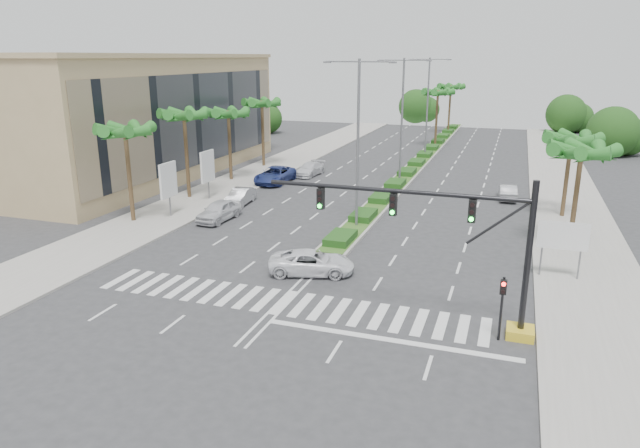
% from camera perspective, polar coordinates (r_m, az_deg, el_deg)
% --- Properties ---
extents(ground, '(160.00, 160.00, 0.00)m').
position_cam_1_polar(ground, '(29.59, -3.66, -7.84)').
color(ground, '#333335').
rests_on(ground, ground).
extents(footpath_right, '(6.00, 120.00, 0.15)m').
position_cam_1_polar(footpath_right, '(46.69, 24.01, -0.01)').
color(footpath_right, gray).
rests_on(footpath_right, ground).
extents(footpath_left, '(6.00, 120.00, 0.15)m').
position_cam_1_polar(footpath_left, '(53.09, -10.60, 3.01)').
color(footpath_left, gray).
rests_on(footpath_left, ground).
extents(median, '(2.20, 75.00, 0.20)m').
position_cam_1_polar(median, '(71.66, 10.30, 6.50)').
color(median, gray).
rests_on(median, ground).
extents(median_grass, '(1.80, 75.00, 0.04)m').
position_cam_1_polar(median_grass, '(71.64, 10.31, 6.59)').
color(median_grass, '#3D6121').
rests_on(median_grass, median).
extents(building, '(12.00, 36.00, 12.00)m').
position_cam_1_polar(building, '(62.90, -16.92, 10.13)').
color(building, tan).
rests_on(building, ground).
extents(signal_gantry, '(12.60, 1.20, 7.20)m').
position_cam_1_polar(signal_gantry, '(26.36, 15.20, -3.42)').
color(signal_gantry, gold).
rests_on(signal_gantry, ground).
extents(pedestrian_signal, '(0.28, 0.36, 3.00)m').
position_cam_1_polar(pedestrian_signal, '(26.21, 17.77, -7.09)').
color(pedestrian_signal, black).
rests_on(pedestrian_signal, ground).
extents(direction_sign, '(2.70, 0.11, 3.40)m').
position_cam_1_polar(direction_sign, '(34.38, 23.11, -1.31)').
color(direction_sign, slate).
rests_on(direction_sign, ground).
extents(billboard_near, '(0.18, 2.10, 4.35)m').
position_cam_1_polar(billboard_near, '(45.48, -14.94, 4.22)').
color(billboard_near, slate).
rests_on(billboard_near, ground).
extents(billboard_far, '(0.18, 2.10, 4.35)m').
position_cam_1_polar(billboard_far, '(50.46, -11.19, 5.64)').
color(billboard_far, slate).
rests_on(billboard_far, ground).
extents(palm_left_near, '(4.57, 4.68, 7.55)m').
position_cam_1_polar(palm_left_near, '(44.43, -18.90, 8.51)').
color(palm_left_near, brown).
rests_on(palm_left_near, ground).
extents(palm_left_mid, '(4.57, 4.68, 7.95)m').
position_cam_1_polar(palm_left_mid, '(50.91, -13.43, 10.28)').
color(palm_left_mid, brown).
rests_on(palm_left_mid, ground).
extents(palm_left_far, '(4.57, 4.68, 7.35)m').
position_cam_1_polar(palm_left_far, '(57.86, -9.14, 10.63)').
color(palm_left_far, brown).
rests_on(palm_left_far, ground).
extents(palm_left_end, '(4.57, 4.68, 7.75)m').
position_cam_1_polar(palm_left_end, '(64.97, -5.81, 11.71)').
color(palm_left_end, brown).
rests_on(palm_left_end, ground).
extents(palm_right_near, '(4.57, 4.68, 7.05)m').
position_cam_1_polar(palm_right_near, '(39.51, 24.67, 6.29)').
color(palm_right_near, brown).
rests_on(palm_right_near, ground).
extents(palm_right_far, '(4.57, 4.68, 6.75)m').
position_cam_1_polar(palm_right_far, '(47.44, 23.81, 7.50)').
color(palm_right_far, brown).
rests_on(palm_right_far, ground).
extents(palm_median_a, '(4.57, 4.68, 8.05)m').
position_cam_1_polar(palm_median_a, '(80.70, 11.71, 12.57)').
color(palm_median_a, brown).
rests_on(palm_median_a, ground).
extents(palm_median_b, '(4.57, 4.68, 8.05)m').
position_cam_1_polar(palm_median_b, '(95.56, 12.94, 13.05)').
color(palm_median_b, brown).
rests_on(palm_median_b, ground).
extents(streetlight_near, '(5.10, 0.25, 12.00)m').
position_cam_1_polar(streetlight_near, '(40.60, 3.82, 8.84)').
color(streetlight_near, slate).
rests_on(streetlight_near, ground).
extents(streetlight_mid, '(5.10, 0.25, 12.00)m').
position_cam_1_polar(streetlight_mid, '(56.11, 8.21, 10.81)').
color(streetlight_mid, slate).
rests_on(streetlight_mid, ground).
extents(streetlight_far, '(5.10, 0.25, 12.00)m').
position_cam_1_polar(streetlight_far, '(71.83, 10.71, 11.90)').
color(streetlight_far, slate).
rests_on(streetlight_far, ground).
extents(car_parked_a, '(2.07, 4.63, 1.55)m').
position_cam_1_polar(car_parked_a, '(44.35, -10.09, 1.31)').
color(car_parked_a, silver).
rests_on(car_parked_a, ground).
extents(car_parked_b, '(1.80, 4.26, 1.37)m').
position_cam_1_polar(car_parked_b, '(48.97, -7.98, 2.74)').
color(car_parked_b, '#B0B1B5').
rests_on(car_parked_b, ground).
extents(car_parked_c, '(2.69, 5.79, 1.61)m').
position_cam_1_polar(car_parked_c, '(56.98, -4.53, 4.90)').
color(car_parked_c, navy).
rests_on(car_parked_c, ground).
extents(car_parked_d, '(2.38, 4.84, 1.36)m').
position_cam_1_polar(car_parked_d, '(60.49, -1.06, 5.50)').
color(car_parked_d, silver).
rests_on(car_parked_d, ground).
extents(car_crossing, '(5.36, 3.50, 1.37)m').
position_cam_1_polar(car_crossing, '(33.06, -0.84, -3.86)').
color(car_crossing, white).
rests_on(car_crossing, ground).
extents(car_right, '(1.76, 4.20, 1.35)m').
position_cam_1_polar(car_right, '(52.89, 18.25, 3.07)').
color(car_right, '#B6B5BA').
rests_on(car_right, ground).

